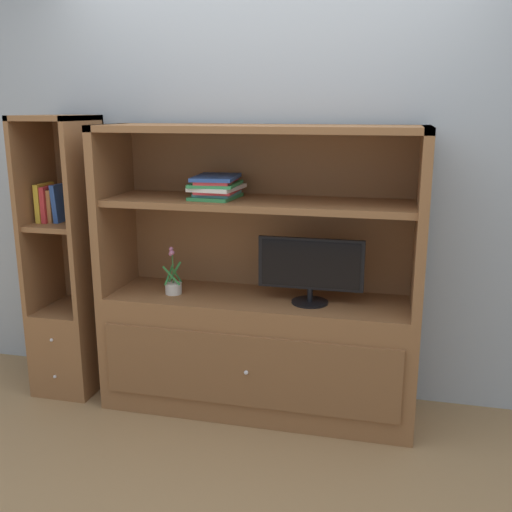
{
  "coord_description": "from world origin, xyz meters",
  "views": [
    {
      "loc": [
        0.73,
        -2.66,
        1.7
      ],
      "look_at": [
        0.0,
        0.35,
        0.92
      ],
      "focal_mm": 41.31,
      "sensor_mm": 36.0,
      "label": 1
    }
  ],
  "objects_px": {
    "media_console": "(258,324)",
    "magazine_stack": "(217,187)",
    "tv_monitor": "(311,268)",
    "bookshelf_tall": "(71,298)",
    "upright_book_row": "(51,203)",
    "potted_plant": "(173,284)"
  },
  "relations": [
    {
      "from": "bookshelf_tall",
      "to": "upright_book_row",
      "type": "bearing_deg",
      "value": -171.19
    },
    {
      "from": "magazine_stack",
      "to": "media_console",
      "type": "bearing_deg",
      "value": 0.94
    },
    {
      "from": "tv_monitor",
      "to": "potted_plant",
      "type": "bearing_deg",
      "value": -178.89
    },
    {
      "from": "potted_plant",
      "to": "upright_book_row",
      "type": "xyz_separation_m",
      "value": [
        -0.77,
        0.05,
        0.43
      ]
    },
    {
      "from": "upright_book_row",
      "to": "potted_plant",
      "type": "bearing_deg",
      "value": -3.98
    },
    {
      "from": "tv_monitor",
      "to": "magazine_stack",
      "type": "xyz_separation_m",
      "value": [
        -0.53,
        0.04,
        0.42
      ]
    },
    {
      "from": "media_console",
      "to": "potted_plant",
      "type": "relative_size",
      "value": 6.41
    },
    {
      "from": "magazine_stack",
      "to": "upright_book_row",
      "type": "height_order",
      "value": "magazine_stack"
    },
    {
      "from": "media_console",
      "to": "upright_book_row",
      "type": "relative_size",
      "value": 7.81
    },
    {
      "from": "tv_monitor",
      "to": "bookshelf_tall",
      "type": "bearing_deg",
      "value": 178.08
    },
    {
      "from": "media_console",
      "to": "magazine_stack",
      "type": "height_order",
      "value": "media_console"
    },
    {
      "from": "bookshelf_tall",
      "to": "media_console",
      "type": "bearing_deg",
      "value": -0.23
    },
    {
      "from": "upright_book_row",
      "to": "media_console",
      "type": "bearing_deg",
      "value": 0.28
    },
    {
      "from": "media_console",
      "to": "tv_monitor",
      "type": "xyz_separation_m",
      "value": [
        0.3,
        -0.04,
        0.36
      ]
    },
    {
      "from": "tv_monitor",
      "to": "upright_book_row",
      "type": "distance_m",
      "value": 1.58
    },
    {
      "from": "potted_plant",
      "to": "upright_book_row",
      "type": "bearing_deg",
      "value": 176.02
    },
    {
      "from": "bookshelf_tall",
      "to": "tv_monitor",
      "type": "bearing_deg",
      "value": -1.92
    },
    {
      "from": "potted_plant",
      "to": "bookshelf_tall",
      "type": "height_order",
      "value": "bookshelf_tall"
    },
    {
      "from": "magazine_stack",
      "to": "bookshelf_tall",
      "type": "relative_size",
      "value": 0.21
    },
    {
      "from": "media_console",
      "to": "tv_monitor",
      "type": "bearing_deg",
      "value": -8.54
    },
    {
      "from": "tv_monitor",
      "to": "magazine_stack",
      "type": "relative_size",
      "value": 1.66
    },
    {
      "from": "media_console",
      "to": "bookshelf_tall",
      "type": "height_order",
      "value": "bookshelf_tall"
    }
  ]
}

